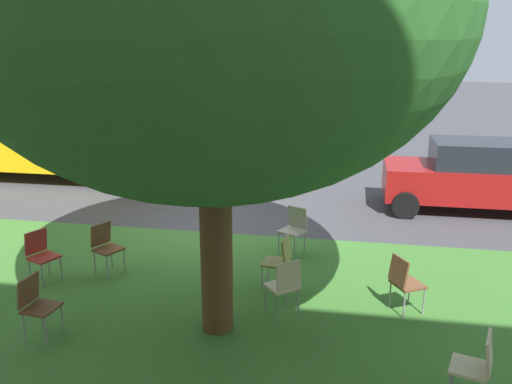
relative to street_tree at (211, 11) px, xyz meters
The scene contains 13 objects.
ground 5.87m from the street_tree, 73.83° to the right, with size 80.00×80.00×0.00m, color #424247.
grass_verge 4.44m from the street_tree, 31.65° to the right, with size 48.00×6.00×0.01m, color #3D752D.
street_tree is the anchor object (origin of this frame).
chair_0 4.04m from the street_tree, 116.23° to the right, with size 0.47×0.47×0.88m.
chair_1 3.86m from the street_tree, 149.81° to the right, with size 0.58×0.59×0.88m.
chair_2 5.04m from the street_tree, 16.50° to the right, with size 0.55×0.55×0.88m.
chair_3 4.45m from the street_tree, 15.48° to the left, with size 0.46×0.46×0.88m.
chair_4 5.03m from the street_tree, 161.18° to the left, with size 0.52×0.52×0.88m.
chair_5 4.81m from the street_tree, 104.20° to the right, with size 0.56×0.57×0.88m.
chair_6 4.63m from the street_tree, 160.33° to the right, with size 0.57×0.57×0.88m.
chair_7 4.65m from the street_tree, 32.20° to the right, with size 0.56×0.56×0.88m.
parked_car 8.37m from the street_tree, 125.44° to the right, with size 3.70×1.92×1.65m.
school_bus 11.10m from the street_tree, 43.69° to the right, with size 10.40×2.80×2.88m.
Camera 1 is at (-2.85, 10.50, 3.98)m, focal length 38.01 mm.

